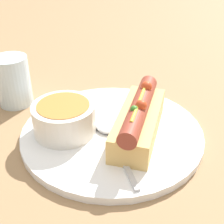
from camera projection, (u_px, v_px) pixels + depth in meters
ground_plane at (112, 136)px, 0.50m from camera, size 4.00×4.00×0.00m
dinner_plate at (112, 133)px, 0.49m from camera, size 0.28×0.28×0.01m
hot_dog at (139, 119)px, 0.47m from camera, size 0.17×0.08×0.07m
soup_bowl at (64, 117)px, 0.47m from camera, size 0.10×0.10×0.05m
spoon at (110, 132)px, 0.48m from camera, size 0.14×0.12×0.01m
drinking_glass at (13, 81)px, 0.56m from camera, size 0.06×0.06×0.09m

